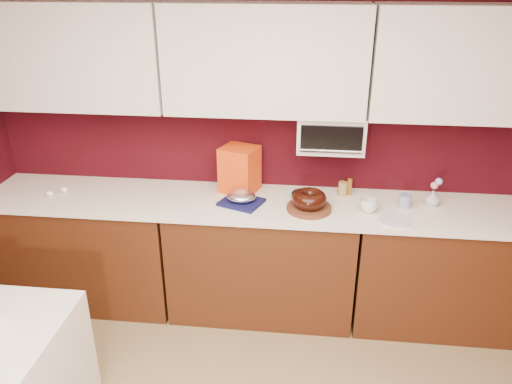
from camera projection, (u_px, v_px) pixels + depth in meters
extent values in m
cube|color=#39070E|center=(267.00, 140.00, 3.62)|extent=(4.00, 0.02, 2.50)
cube|color=#49220E|center=(89.00, 249.00, 3.81)|extent=(1.31, 0.58, 0.86)
cube|color=#49220E|center=(262.00, 259.00, 3.68)|extent=(1.31, 0.58, 0.86)
cube|color=#49220E|center=(448.00, 270.00, 3.55)|extent=(1.31, 0.58, 0.86)
cube|color=white|center=(262.00, 204.00, 3.49)|extent=(4.00, 0.62, 0.04)
cube|color=white|center=(68.00, 56.00, 3.35)|extent=(1.31, 0.33, 0.70)
cube|color=white|center=(265.00, 60.00, 3.22)|extent=(1.31, 0.33, 0.70)
cube|color=white|center=(479.00, 64.00, 3.09)|extent=(1.31, 0.33, 0.70)
cube|color=white|center=(331.00, 132.00, 3.39)|extent=(0.45, 0.30, 0.25)
cube|color=black|center=(331.00, 139.00, 3.25)|extent=(0.40, 0.02, 0.18)
cylinder|color=silver|center=(331.00, 151.00, 3.26)|extent=(0.42, 0.02, 0.02)
cylinder|color=#5B2F1B|center=(309.00, 208.00, 3.37)|extent=(0.35, 0.35, 0.03)
torus|color=black|center=(309.00, 199.00, 3.34)|extent=(0.25, 0.25, 0.09)
cube|color=#121345|center=(241.00, 202.00, 3.46)|extent=(0.34, 0.31, 0.02)
ellipsoid|color=white|center=(241.00, 196.00, 3.44)|extent=(0.22, 0.19, 0.07)
ellipsoid|color=#AE694F|center=(241.00, 193.00, 3.43)|extent=(0.12, 0.11, 0.06)
cube|color=red|center=(240.00, 169.00, 3.59)|extent=(0.31, 0.29, 0.33)
cylinder|color=black|center=(304.00, 195.00, 3.55)|extent=(0.18, 0.18, 0.03)
imported|color=silver|center=(369.00, 204.00, 3.32)|extent=(0.13, 0.13, 0.11)
cylinder|color=#1B2999|center=(405.00, 201.00, 3.39)|extent=(0.08, 0.08, 0.09)
imported|color=silver|center=(433.00, 197.00, 3.41)|extent=(0.09, 0.09, 0.12)
sphere|color=pink|center=(434.00, 185.00, 3.38)|extent=(0.05, 0.05, 0.05)
sphere|color=#96B5F0|center=(439.00, 182.00, 3.38)|extent=(0.05, 0.05, 0.05)
cylinder|color=silver|center=(394.00, 221.00, 3.22)|extent=(0.22, 0.22, 0.01)
cylinder|color=#9A661C|center=(342.00, 188.00, 3.58)|extent=(0.04, 0.04, 0.10)
cylinder|color=olive|center=(343.00, 189.00, 3.56)|extent=(0.07, 0.07, 0.10)
ellipsoid|color=white|center=(64.00, 190.00, 3.62)|extent=(0.06, 0.05, 0.04)
ellipsoid|color=white|center=(50.00, 193.00, 3.56)|extent=(0.06, 0.05, 0.04)
cylinder|color=brown|center=(349.00, 187.00, 3.57)|extent=(0.04, 0.04, 0.12)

